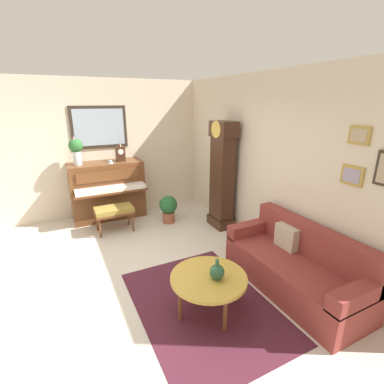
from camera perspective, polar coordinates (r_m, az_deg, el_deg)
The scene contains 14 objects.
ground_plane at distance 4.29m, azimuth -13.53°, elevation -16.63°, with size 6.40×6.00×0.10m, color beige.
wall_left at distance 6.19m, azimuth -20.18°, elevation 8.20°, with size 0.13×4.90×2.80m.
wall_back at distance 4.73m, azimuth 14.68°, elevation 5.85°, with size 5.30×0.13×2.80m.
area_rug at distance 3.66m, azimuth 2.27°, elevation -21.96°, with size 2.10×1.50×0.01m, color #4C1E2D.
piano at distance 6.05m, azimuth -16.79°, elevation 0.39°, with size 0.87×1.44×1.18m.
piano_bench at distance 5.40m, azimuth -15.61°, elevation -3.77°, with size 0.42×0.70×0.48m.
grandfather_clock at distance 5.30m, azimuth 6.11°, elevation 2.75°, with size 0.52×0.34×2.03m.
couch at distance 3.99m, azimuth 20.48°, elevation -14.01°, with size 1.90×0.80×0.84m.
coffee_table at distance 3.34m, azimuth 3.41°, elevation -17.23°, with size 0.88×0.88×0.46m.
mantel_clock at distance 5.93m, azimuth -14.44°, elevation 7.77°, with size 0.13×0.18×0.38m.
flower_vase at distance 5.79m, azimuth -22.58°, elevation 8.17°, with size 0.26×0.26×0.58m.
teacup at distance 5.77m, azimuth -16.30°, elevation 5.85°, with size 0.12×0.12×0.06m.
green_jug at distance 3.25m, azimuth 5.11°, elevation -15.89°, with size 0.17×0.17×0.24m.
potted_plant at distance 5.64m, azimuth -4.84°, elevation -3.14°, with size 0.36×0.36×0.56m.
Camera 1 is at (3.49, -0.66, 2.35)m, focal length 26.15 mm.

